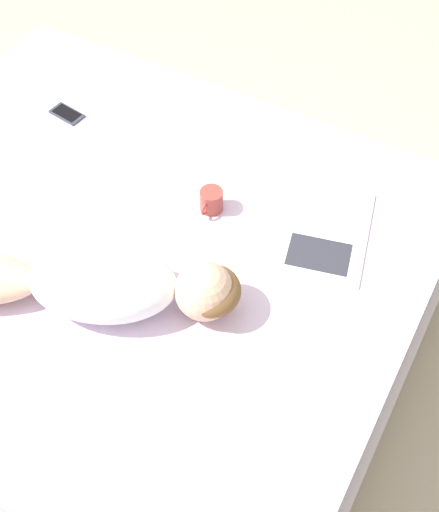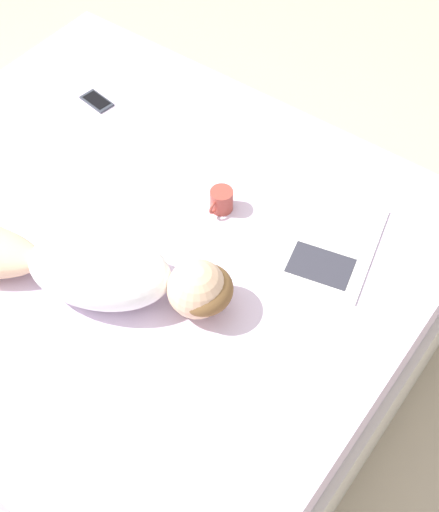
{
  "view_description": "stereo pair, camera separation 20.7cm",
  "coord_description": "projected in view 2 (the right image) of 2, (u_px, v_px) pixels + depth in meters",
  "views": [
    {
      "loc": [
        1.22,
        1.06,
        2.54
      ],
      "look_at": [
        -0.09,
        0.36,
        0.64
      ],
      "focal_mm": 50.0,
      "sensor_mm": 36.0,
      "label": 1
    },
    {
      "loc": [
        1.11,
        1.24,
        2.54
      ],
      "look_at": [
        -0.09,
        0.36,
        0.64
      ],
      "focal_mm": 50.0,
      "sensor_mm": 36.0,
      "label": 2
    }
  ],
  "objects": [
    {
      "name": "ground_plane",
      "position": [
        139.0,
        322.0,
        3.01
      ],
      "size": [
        12.0,
        12.0,
        0.0
      ],
      "primitive_type": "plane",
      "color": "#B7A88E"
    },
    {
      "name": "open_magazine",
      "position": [
        330.0,
        244.0,
        2.5
      ],
      "size": [
        0.51,
        0.4,
        0.01
      ],
      "rotation": [
        0.0,
        0.0,
        0.23
      ],
      "color": "white",
      "rests_on": "bed"
    },
    {
      "name": "coffee_mug",
      "position": [
        221.0,
        200.0,
        2.58
      ],
      "size": [
        0.11,
        0.08,
        0.09
      ],
      "color": "#993D33",
      "rests_on": "bed"
    },
    {
      "name": "bed",
      "position": [
        132.0,
        281.0,
        2.78
      ],
      "size": [
        1.92,
        2.14,
        0.59
      ],
      "color": "beige",
      "rests_on": "ground_plane"
    },
    {
      "name": "cell_phone",
      "position": [
        97.0,
        101.0,
        2.97
      ],
      "size": [
        0.09,
        0.15,
        0.01
      ],
      "rotation": [
        0.0,
        0.0,
        -0.15
      ],
      "color": "#333842",
      "rests_on": "bed"
    },
    {
      "name": "person",
      "position": [
        65.0,
        264.0,
        2.34
      ],
      "size": [
        0.7,
        1.27,
        0.2
      ],
      "rotation": [
        0.0,
        0.0,
        0.4
      ],
      "color": "#DBB28E",
      "rests_on": "bed"
    }
  ]
}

